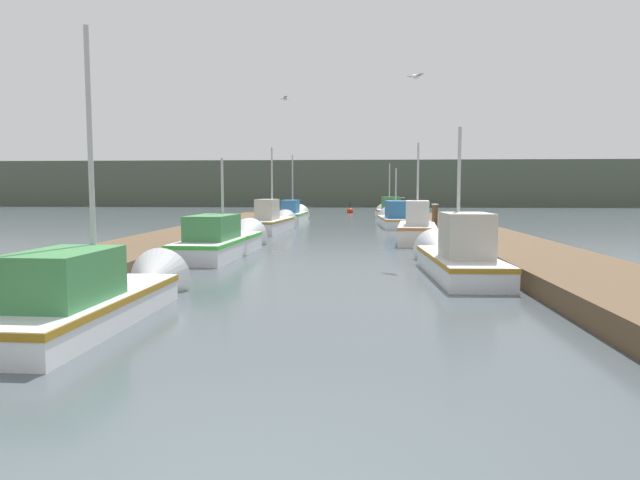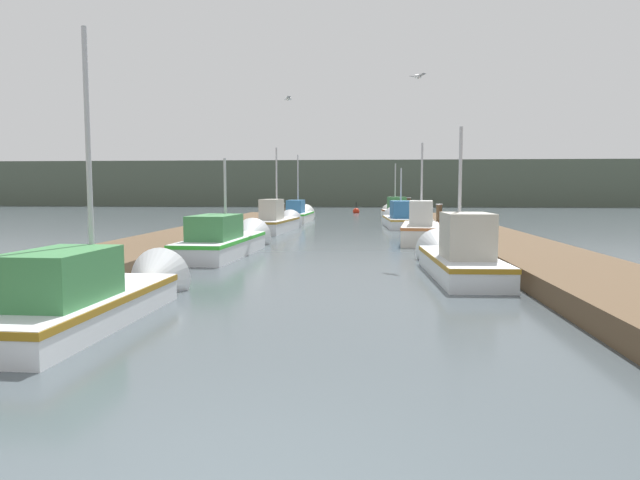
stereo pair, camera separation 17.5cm
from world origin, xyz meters
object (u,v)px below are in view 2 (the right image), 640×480
object	(u,v)px
mooring_piling_1	(409,207)
mooring_piling_2	(439,221)
mooring_piling_0	(283,211)
seagull_lead	(288,99)
fishing_boat_0	(99,294)
fishing_boat_7	(395,212)
fishing_boat_3	(421,228)
fishing_boat_2	(228,240)
fishing_boat_5	(400,218)
fishing_boat_4	(277,221)
fishing_boat_1	(456,256)
channel_buoy	(356,211)
fishing_boat_6	(299,214)
seagull_1	(418,76)

from	to	relation	value
mooring_piling_1	mooring_piling_2	distance (m)	19.85
mooring_piling_0	seagull_lead	bearing A→B (deg)	-81.04
fishing_boat_0	fishing_boat_7	world-z (taller)	fishing_boat_0
fishing_boat_3	mooring_piling_2	world-z (taller)	fishing_boat_3
fishing_boat_2	fishing_boat_5	bearing A→B (deg)	68.34
fishing_boat_4	fishing_boat_7	size ratio (longest dim) A/B	1.17
fishing_boat_1	mooring_piling_0	size ratio (longest dim) A/B	5.12
fishing_boat_3	mooring_piling_0	xyz separation A→B (m)	(-7.62, 14.98, 0.05)
fishing_boat_1	fishing_boat_5	world-z (taller)	fishing_boat_1
fishing_boat_3	mooring_piling_0	distance (m)	16.81
seagull_lead	mooring_piling_1	bearing A→B (deg)	-31.09
fishing_boat_5	seagull_lead	xyz separation A→B (m)	(-4.68, -10.74, 4.79)
fishing_boat_2	channel_buoy	world-z (taller)	fishing_boat_2
fishing_boat_3	fishing_boat_4	distance (m)	8.18
fishing_boat_7	mooring_piling_1	world-z (taller)	fishing_boat_7
fishing_boat_4	fishing_boat_1	bearing A→B (deg)	-59.52
fishing_boat_0	mooring_piling_0	bearing A→B (deg)	93.79
fishing_boat_4	mooring_piling_1	size ratio (longest dim) A/B	4.30
fishing_boat_3	mooring_piling_0	world-z (taller)	fishing_boat_3
fishing_boat_6	mooring_piling_0	size ratio (longest dim) A/B	5.40
fishing_boat_6	channel_buoy	xyz separation A→B (m)	(3.45, 12.50, -0.26)
mooring_piling_0	fishing_boat_4	bearing A→B (deg)	-83.25
fishing_boat_0	channel_buoy	world-z (taller)	fishing_boat_0
fishing_boat_2	seagull_1	world-z (taller)	seagull_1
fishing_boat_5	channel_buoy	size ratio (longest dim) A/B	5.92
fishing_boat_6	seagull_1	xyz separation A→B (m)	(5.70, -19.18, 4.86)
channel_buoy	mooring_piling_0	bearing A→B (deg)	-112.64
fishing_boat_0	channel_buoy	xyz separation A→B (m)	(3.43, 40.05, -0.23)
fishing_boat_4	fishing_boat_7	bearing A→B (deg)	67.10
mooring_piling_0	mooring_piling_1	world-z (taller)	mooring_piling_1
mooring_piling_1	fishing_boat_0	bearing A→B (deg)	-102.00
mooring_piling_1	fishing_boat_1	bearing A→B (deg)	-92.12
mooring_piling_0	seagull_lead	size ratio (longest dim) A/B	1.99
fishing_boat_3	mooring_piling_1	distance (m)	21.44
fishing_boat_3	mooring_piling_1	bearing A→B (deg)	92.86
mooring_piling_2	seagull_1	xyz separation A→B (m)	(-1.58, -7.06, 4.56)
mooring_piling_1	channel_buoy	bearing A→B (deg)	130.40
mooring_piling_0	seagull_lead	xyz separation A→B (m)	(2.67, -16.94, 4.68)
fishing_boat_5	mooring_piling_0	distance (m)	9.62
mooring_piling_0	mooring_piling_2	distance (m)	15.89
fishing_boat_7	mooring_piling_2	xyz separation A→B (m)	(1.05, -15.39, 0.22)
fishing_boat_5	fishing_boat_7	size ratio (longest dim) A/B	1.21
mooring_piling_1	mooring_piling_2	bearing A→B (deg)	-90.69
fishing_boat_3	mooring_piling_2	size ratio (longest dim) A/B	3.86
fishing_boat_7	fishing_boat_4	bearing A→B (deg)	-122.21
mooring_piling_0	mooring_piling_2	xyz separation A→B (m)	(8.51, -13.41, 0.16)
fishing_boat_3	mooring_piling_0	bearing A→B (deg)	122.85
mooring_piling_0	mooring_piling_1	size ratio (longest dim) A/B	0.80
mooring_piling_0	mooring_piling_2	world-z (taller)	mooring_piling_2
mooring_piling_2	seagull_lead	xyz separation A→B (m)	(-5.84, -3.53, 4.52)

